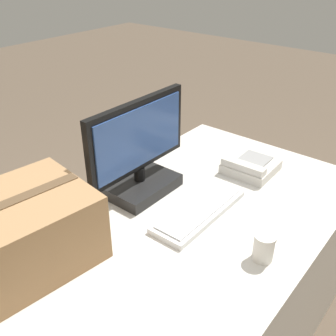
{
  "coord_description": "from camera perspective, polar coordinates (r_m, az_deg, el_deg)",
  "views": [
    {
      "loc": [
        -0.79,
        -0.68,
        1.6
      ],
      "look_at": [
        0.19,
        0.12,
        0.87
      ],
      "focal_mm": 42.0,
      "sensor_mm": 36.0,
      "label": 1
    }
  ],
  "objects": [
    {
      "name": "desk_phone",
      "position": [
        1.77,
        11.82,
        0.23
      ],
      "size": [
        0.21,
        0.21,
        0.07
      ],
      "rotation": [
        0.0,
        0.0,
        0.03
      ],
      "color": "beige",
      "rests_on": "office_desk"
    },
    {
      "name": "keyboard",
      "position": [
        1.48,
        4.5,
        -6.19
      ],
      "size": [
        0.42,
        0.15,
        0.03
      ],
      "rotation": [
        0.0,
        0.0,
        0.01
      ],
      "color": "silver",
      "rests_on": "office_desk"
    },
    {
      "name": "paper_cup_right",
      "position": [
        1.3,
        13.74,
        -11.06
      ],
      "size": [
        0.07,
        0.07,
        0.1
      ],
      "color": "white",
      "rests_on": "office_desk"
    },
    {
      "name": "office_desk",
      "position": [
        1.62,
        -1.01,
        -19.96
      ],
      "size": [
        1.8,
        0.9,
        0.72
      ],
      "color": "beige",
      "rests_on": "ground_plane"
    },
    {
      "name": "monitor",
      "position": [
        1.54,
        -4.25,
        1.65
      ],
      "size": [
        0.5,
        0.22,
        0.38
      ],
      "color": "black",
      "rests_on": "office_desk"
    },
    {
      "name": "cardboard_box",
      "position": [
        1.3,
        -20.25,
        -8.59
      ],
      "size": [
        0.44,
        0.39,
        0.23
      ],
      "rotation": [
        0.0,
        0.0,
        -0.12
      ],
      "color": "#9E754C",
      "rests_on": "office_desk"
    }
  ]
}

